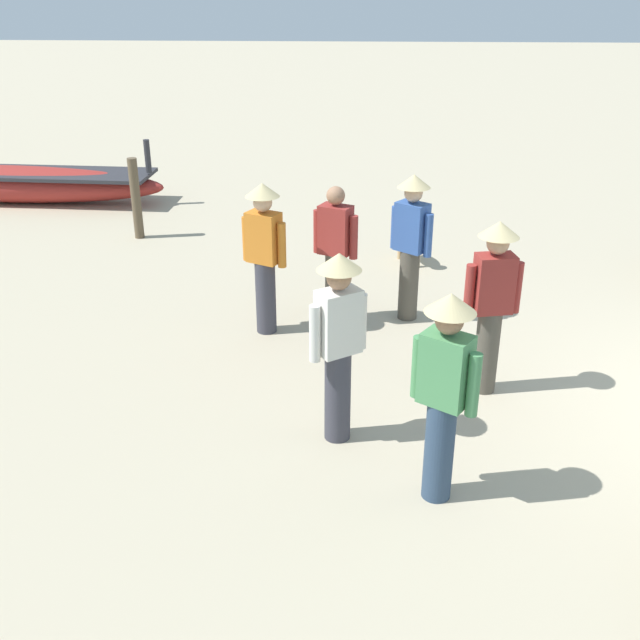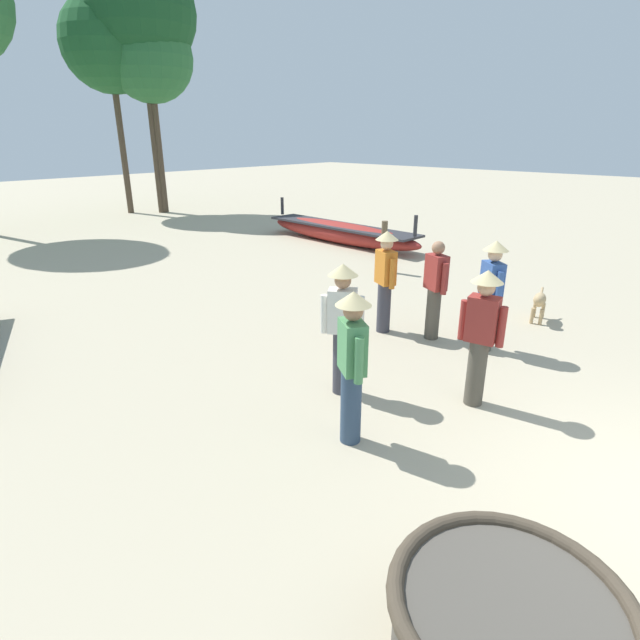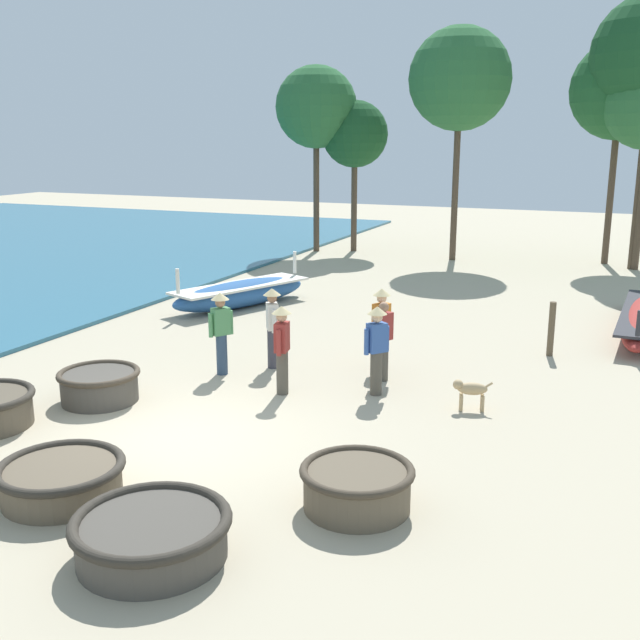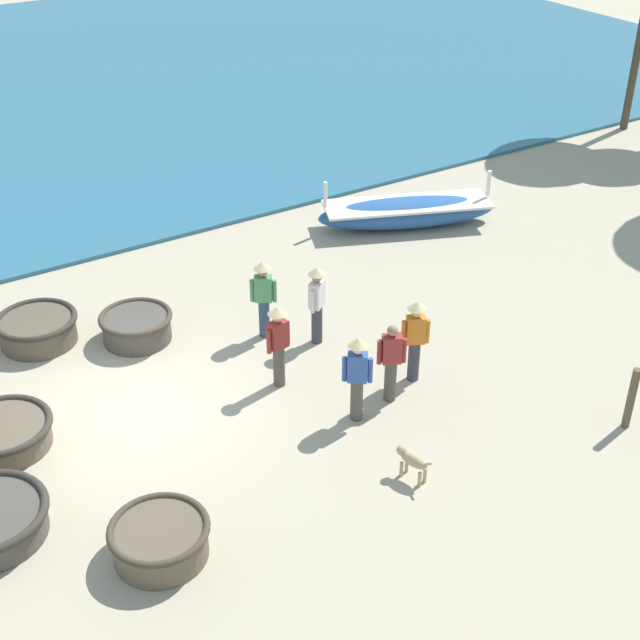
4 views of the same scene
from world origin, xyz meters
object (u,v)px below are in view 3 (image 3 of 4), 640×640
Objects in this scene: coracle_front_left at (99,385)px; dog at (470,390)px; fisherman_standing_right at (282,344)px; coracle_tilted at (357,485)px; coracle_beside_post at (152,534)px; tree_left_mid at (620,91)px; fisherman_crouching at (272,323)px; fisherman_standing_left at (383,339)px; mooring_post_shoreline at (551,329)px; long_boat_ochre_hull at (241,293)px; fisherman_by_coracle at (381,323)px; fisherman_with_hat at (377,345)px; fisherman_hauling at (221,328)px; tree_tall_back at (316,108)px; tree_center at (460,79)px; coracle_far_right at (61,478)px; tree_leftmost at (355,135)px.

dog is (6.23, 2.15, 0.06)m from coracle_front_left.
coracle_front_left is at bearing -160.99° from dog.
fisherman_standing_right is (2.86, 1.64, 0.65)m from coracle_front_left.
coracle_tilted is 2.64m from coracle_beside_post.
fisherman_standing_right is at bearing -105.18° from tree_left_mid.
fisherman_crouching is 2.49× the size of dog.
mooring_post_shoreline is (2.82, 3.02, -0.24)m from fisherman_standing_left.
coracle_tilted is 22.16m from tree_left_mid.
coracle_front_left reaches higher than coracle_tilted.
dog is at bearing 81.76° from coracle_tilted.
long_boat_ochre_hull is at bearing 169.29° from mooring_post_shoreline.
fisherman_by_coracle reaches higher than dog.
tree_left_mid is (0.52, 13.22, 5.59)m from mooring_post_shoreline.
fisherman_hauling is at bearing -179.27° from fisherman_with_hat.
tree_tall_back is at bearing 108.55° from coracle_beside_post.
fisherman_by_coracle reaches higher than coracle_front_left.
tree_tall_back is (-9.68, 15.84, 5.34)m from dog.
coracle_front_left is 0.88× the size of fisherman_by_coracle.
coracle_tilted is at bearing -80.30° from tree_center.
tree_center is (-1.81, 14.18, 5.67)m from fisherman_by_coracle.
fisherman_standing_left is (-1.32, 5.04, 0.53)m from coracle_tilted.
fisherman_by_coracle is 0.21× the size of tree_left_mid.
fisherman_with_hat is at bearing 0.73° from fisherman_hauling.
fisherman_by_coracle is at bearing 89.03° from coracle_beside_post.
fisherman_with_hat is at bearing -74.62° from fisherman_by_coracle.
fisherman_standing_right is 19.07m from tree_left_mid.
fisherman_crouching is 2.21m from fisherman_by_coracle.
coracle_far_right is at bearing -58.59° from coracle_front_left.
fisherman_by_coracle is (5.39, -3.88, 0.58)m from long_boat_ochre_hull.
dog is 19.31m from tree_tall_back.
fisherman_standing_left is 0.94× the size of fisherman_by_coracle.
fisherman_by_coracle is (-1.60, 5.78, 0.65)m from coracle_tilted.
coracle_beside_post is 7.22m from fisherman_crouching.
fisherman_crouching is (1.98, 3.01, 0.65)m from coracle_front_left.
fisherman_with_hat is 18.13m from tree_left_mid.
tree_tall_back is at bearing -179.54° from tree_center.
tree_left_mid is (9.72, 0.70, 1.52)m from tree_leftmost.
fisherman_by_coracle is at bearing -62.10° from tree_tall_back.
coracle_front_left is at bearing -80.04° from long_boat_ochre_hull.
coracle_far_right is 6.22m from fisherman_crouching.
tree_leftmost is at bearing 100.38° from coracle_far_right.
coracle_far_right is at bearing -82.56° from fisherman_hauling.
fisherman_by_coracle is (2.09, 7.02, 0.69)m from coracle_far_right.
coracle_beside_post is at bearing -66.59° from fisherman_hauling.
tree_leftmost is 0.82× the size of tree_tall_back.
fisherman_hauling is at bearing 159.95° from fisherman_standing_right.
dog is at bearing -58.57° from tree_tall_back.
fisherman_crouching is 1.62m from fisherman_standing_right.
coracle_far_right is 1.41× the size of mooring_post_shoreline.
fisherman_hauling is 1.40× the size of mooring_post_shoreline.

